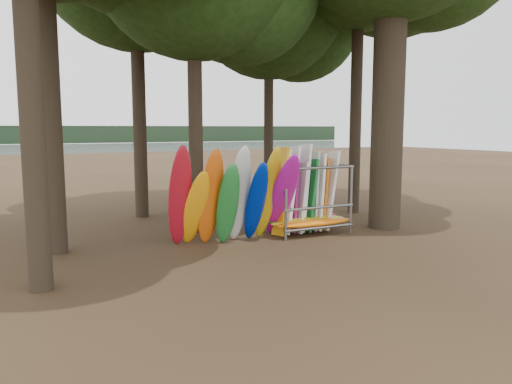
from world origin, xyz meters
name	(u,v)px	position (x,y,z in m)	size (l,w,h in m)	color
ground	(281,244)	(0.00, 0.00, 0.00)	(120.00, 120.00, 0.00)	#47331E
lake	(62,154)	(0.00, 60.00, 0.00)	(160.00, 160.00, 0.00)	gray
far_shore	(37,135)	(0.00, 110.00, 2.00)	(160.00, 4.00, 4.00)	black
oak_3	(269,0)	(3.14, 6.64, 8.78)	(7.61, 7.61, 12.10)	black
kayak_row	(234,199)	(-1.19, 0.74, 1.36)	(4.12, 2.18, 3.13)	#AF1222
storage_rack	(306,201)	(1.55, 1.08, 1.06)	(3.11, 1.54, 2.92)	slate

